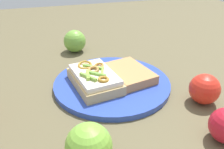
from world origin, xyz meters
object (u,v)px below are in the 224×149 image
at_px(sandwich, 95,79).
at_px(apple_4, 89,146).
at_px(apple_3, 75,41).
at_px(plate, 112,83).
at_px(bread_slice_side, 128,73).
at_px(apple_1, 205,89).

xyz_separation_m(sandwich, apple_4, (-0.06, -0.23, 0.01)).
bearing_deg(apple_3, plate, -77.51).
distance_m(bread_slice_side, apple_1, 0.20).
bearing_deg(apple_4, bread_slice_side, 57.46).
bearing_deg(apple_1, apple_4, -160.09).
relative_size(plate, apple_4, 3.82).
xyz_separation_m(sandwich, apple_1, (0.24, -0.13, 0.00)).
bearing_deg(apple_3, bread_slice_side, -67.26).
height_order(apple_1, apple_3, apple_3).
bearing_deg(apple_1, plate, 144.77).
height_order(sandwich, apple_4, apple_4).
distance_m(sandwich, apple_4, 0.24).
height_order(plate, apple_4, apple_4).
relative_size(apple_1, apple_4, 0.90).
bearing_deg(plate, apple_3, 102.49).
bearing_deg(bread_slice_side, apple_4, 134.54).
bearing_deg(plate, sandwich, -170.87).
xyz_separation_m(apple_1, apple_3, (-0.25, 0.40, 0.00)).
height_order(bread_slice_side, apple_1, apple_1).
xyz_separation_m(apple_1, apple_4, (-0.30, -0.11, 0.00)).
height_order(apple_3, apple_4, apple_4).
xyz_separation_m(bread_slice_side, apple_1, (0.14, -0.14, 0.01)).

